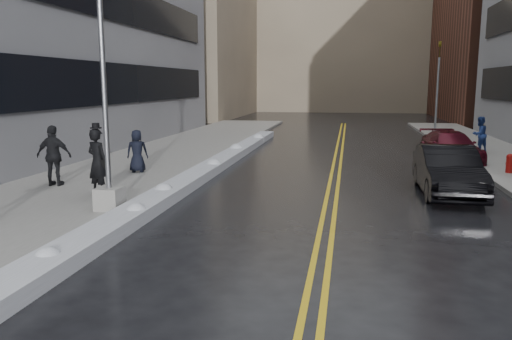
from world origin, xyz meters
The scene contains 16 objects.
ground centered at (0.00, 0.00, 0.00)m, with size 160.00×160.00×0.00m, color black.
sidewalk_west centered at (-5.75, 10.00, 0.07)m, with size 5.50×50.00×0.15m, color gray.
lane_line_left centered at (2.35, 10.00, 0.00)m, with size 0.12×50.00×0.01m, color gold.
lane_line_right centered at (2.65, 10.00, 0.00)m, with size 0.12×50.00×0.01m, color gold.
snow_ridge centered at (-2.45, 8.00, 0.17)m, with size 0.90×30.00×0.34m, color silver.
building_west_far centered at (-15.50, 44.00, 9.00)m, with size 14.00×22.00×18.00m, color gray.
building_far centered at (2.00, 60.00, 11.00)m, with size 36.00×16.00×22.00m, color gray.
lamppost centered at (-3.30, 2.00, 2.53)m, with size 0.65×0.65×7.62m.
fire_hydrant centered at (9.00, 10.00, 0.55)m, with size 0.26×0.26×0.73m.
traffic_signal centered at (8.50, 24.00, 3.40)m, with size 0.16×0.20×6.00m.
pedestrian_fedora centered at (-4.45, 3.60, 1.16)m, with size 0.74×0.49×2.03m, color black.
pedestrian_c centered at (-4.95, 7.57, 0.96)m, with size 0.79×0.52×1.63m, color black.
pedestrian_d centered at (-6.56, 4.64, 1.15)m, with size 1.17×0.49×2.00m, color black.
pedestrian_east centered at (9.35, 16.16, 1.02)m, with size 0.85×0.66×1.74m, color navy.
car_black centered at (6.08, 6.26, 0.77)m, with size 1.63×4.68×1.54m, color black.
car_maroon centered at (7.50, 13.46, 0.68)m, with size 1.91×4.70×1.36m, color #470B17.
Camera 1 is at (2.96, -10.11, 3.49)m, focal length 35.00 mm.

